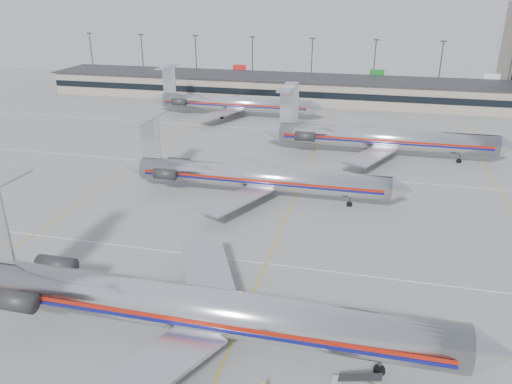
% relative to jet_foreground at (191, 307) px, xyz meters
% --- Properties ---
extents(ground, '(260.00, 260.00, 0.00)m').
position_rel_jet_foreground_xyz_m(ground, '(3.25, 4.79, -3.77)').
color(ground, gray).
rests_on(ground, ground).
extents(apron_markings, '(160.00, 0.15, 0.02)m').
position_rel_jet_foreground_xyz_m(apron_markings, '(3.25, 14.79, -3.76)').
color(apron_markings, silver).
rests_on(apron_markings, ground).
extents(terminal, '(162.00, 17.00, 6.25)m').
position_rel_jet_foreground_xyz_m(terminal, '(3.25, 102.77, -0.61)').
color(terminal, gray).
rests_on(terminal, ground).
extents(light_mast_row, '(163.60, 0.40, 15.28)m').
position_rel_jet_foreground_xyz_m(light_mast_row, '(3.25, 116.79, 4.81)').
color(light_mast_row, '#38383D').
rests_on(light_mast_row, ground).
extents(jet_foreground, '(49.59, 29.20, 12.98)m').
position_rel_jet_foreground_xyz_m(jet_foreground, '(0.00, 0.00, 0.00)').
color(jet_foreground, silver).
rests_on(jet_foreground, ground).
extents(jet_second_row, '(43.10, 25.38, 11.28)m').
position_rel_jet_foreground_xyz_m(jet_second_row, '(-2.48, 33.01, -0.49)').
color(jet_second_row, silver).
rests_on(jet_second_row, ground).
extents(jet_third_row, '(45.08, 27.73, 12.33)m').
position_rel_jet_foreground_xyz_m(jet_third_row, '(14.86, 56.78, -0.19)').
color(jet_third_row, silver).
rests_on(jet_third_row, ground).
extents(jet_back_row, '(42.33, 26.04, 11.57)m').
position_rel_jet_foreground_xyz_m(jet_back_row, '(-19.48, 79.66, -0.41)').
color(jet_back_row, silver).
rests_on(jet_back_row, ground).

